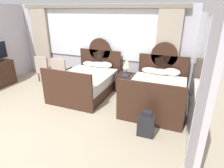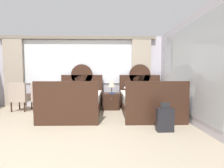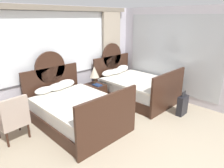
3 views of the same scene
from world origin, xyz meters
name	(u,v)px [view 3 (image 3 of 3)]	position (x,y,z in m)	size (l,w,h in m)	color
wall_back_window	(40,58)	(0.00, 3.66, 1.44)	(6.44, 0.22, 2.70)	silver
wall_right_mirror	(181,56)	(3.25, 1.56, 1.35)	(0.08, 4.26, 2.70)	silver
bed_near_window	(76,110)	(0.17, 2.47, 0.37)	(1.54, 2.17, 1.61)	#382116
bed_near_mirror	(135,87)	(2.36, 2.48, 0.38)	(1.54, 2.17, 1.61)	#382116
nightstand_between_beds	(94,94)	(1.26, 3.12, 0.28)	(0.56, 0.58, 0.56)	#382116
table_lamp_on_nightstand	(94,72)	(1.28, 3.10, 0.94)	(0.27, 0.27, 0.55)	brown
book_on_nightstand	(97,85)	(1.30, 3.01, 0.58)	(0.18, 0.26, 0.03)	navy
armchair_by_window_left	(13,118)	(-1.08, 2.85, 0.50)	(0.58, 0.58, 0.96)	#B29E8E
suitcase_on_floor	(182,105)	(2.40, 0.95, 0.26)	(0.36, 0.16, 0.64)	black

